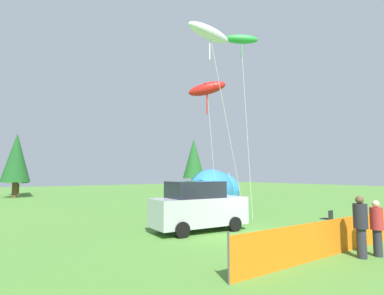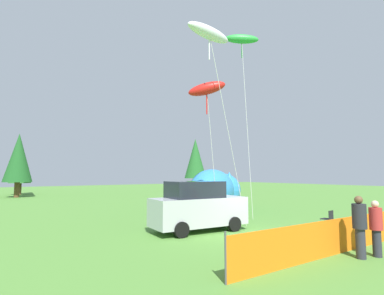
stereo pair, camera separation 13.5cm
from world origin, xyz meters
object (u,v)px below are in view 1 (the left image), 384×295
(spectator_in_red_shirt, at_px, (361,224))
(spectator_in_green_shirt, at_px, (377,226))
(folding_chair, at_px, (328,217))
(kite_white_ghost, at_px, (210,34))
(inflatable_cat, at_px, (215,191))
(parked_car, at_px, (198,207))
(kite_red_lizard, at_px, (207,89))
(kite_green_fish, at_px, (241,40))

(spectator_in_red_shirt, relative_size, spectator_in_green_shirt, 1.09)
(folding_chair, distance_m, kite_white_ghost, 10.51)
(inflatable_cat, bearing_deg, parked_car, -169.58)
(parked_car, distance_m, kite_white_ghost, 8.15)
(spectator_in_green_shirt, relative_size, kite_red_lizard, 0.24)
(folding_chair, xyz_separation_m, spectator_in_red_shirt, (-4.14, -3.46, 0.55))
(spectator_in_green_shirt, bearing_deg, kite_red_lizard, 99.92)
(inflatable_cat, bearing_deg, folding_chair, -123.74)
(spectator_in_green_shirt, height_order, kite_red_lizard, kite_red_lizard)
(kite_red_lizard, bearing_deg, kite_white_ghost, -120.84)
(kite_green_fish, relative_size, kite_white_ghost, 1.23)
(kite_white_ghost, bearing_deg, kite_red_lizard, 59.16)
(folding_chair, distance_m, spectator_in_green_shirt, 5.09)
(kite_white_ghost, height_order, kite_red_lizard, kite_white_ghost)
(folding_chair, bearing_deg, spectator_in_red_shirt, 125.02)
(inflatable_cat, height_order, spectator_in_green_shirt, inflatable_cat)
(spectator_in_green_shirt, bearing_deg, inflatable_cat, 73.94)
(spectator_in_green_shirt, relative_size, kite_white_ghost, 0.18)
(spectator_in_red_shirt, height_order, kite_green_fish, kite_green_fish)
(folding_chair, distance_m, inflatable_cat, 8.48)
(inflatable_cat, distance_m, kite_red_lizard, 8.82)
(parked_car, height_order, inflatable_cat, inflatable_cat)
(inflatable_cat, relative_size, kite_white_ghost, 0.69)
(inflatable_cat, bearing_deg, kite_white_ghost, -165.48)
(parked_car, relative_size, spectator_in_green_shirt, 2.58)
(parked_car, relative_size, inflatable_cat, 0.67)
(folding_chair, bearing_deg, spectator_in_green_shirt, 131.31)
(parked_car, height_order, spectator_in_red_shirt, parked_car)
(spectator_in_red_shirt, distance_m, kite_red_lizard, 9.00)
(kite_white_ghost, bearing_deg, spectator_in_green_shirt, -74.06)
(inflatable_cat, height_order, kite_green_fish, kite_green_fish)
(kite_green_fish, bearing_deg, spectator_in_green_shirt, -110.54)
(inflatable_cat, distance_m, spectator_in_red_shirt, 12.60)
(parked_car, xyz_separation_m, kite_white_ghost, (0.36, -0.44, 8.13))
(folding_chair, relative_size, inflatable_cat, 0.12)
(folding_chair, relative_size, kite_red_lizard, 0.11)
(spectator_in_red_shirt, xyz_separation_m, spectator_in_green_shirt, (0.63, -0.20, -0.09))
(folding_chair, height_order, inflatable_cat, inflatable_cat)
(parked_car, bearing_deg, kite_red_lizard, 31.58)
(inflatable_cat, bearing_deg, spectator_in_green_shirt, -140.00)
(spectator_in_red_shirt, relative_size, kite_red_lizard, 0.26)
(spectator_in_red_shirt, distance_m, kite_white_ghost, 10.20)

